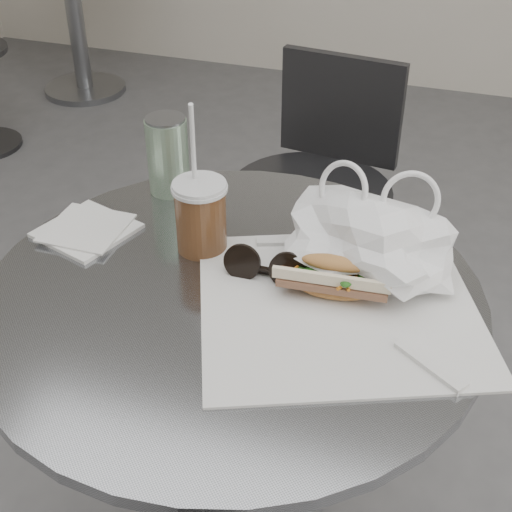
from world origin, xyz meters
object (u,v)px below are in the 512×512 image
(chair_far, at_px, (314,230))
(iced_coffee, at_px, (201,215))
(banh_mi, at_px, (334,278))
(cafe_table, at_px, (235,416))
(sunglasses, at_px, (265,268))
(drink_can, at_px, (168,155))

(chair_far, height_order, iced_coffee, iced_coffee)
(banh_mi, bearing_deg, iced_coffee, 160.83)
(cafe_table, relative_size, chair_far, 0.97)
(iced_coffee, distance_m, sunglasses, 0.14)
(banh_mi, xyz_separation_m, drink_can, (-0.36, 0.22, 0.04))
(chair_far, distance_m, drink_can, 0.72)
(iced_coffee, distance_m, drink_can, 0.20)
(banh_mi, height_order, drink_can, drink_can)
(sunglasses, distance_m, drink_can, 0.33)
(iced_coffee, bearing_deg, chair_far, 87.64)
(cafe_table, distance_m, sunglasses, 0.30)
(chair_far, height_order, sunglasses, sunglasses)
(chair_far, bearing_deg, iced_coffee, 94.67)
(banh_mi, bearing_deg, chair_far, 100.74)
(cafe_table, bearing_deg, iced_coffee, 132.00)
(cafe_table, relative_size, iced_coffee, 2.95)
(drink_can, bearing_deg, banh_mi, -31.28)
(sunglasses, bearing_deg, iced_coffee, 156.11)
(chair_far, bearing_deg, drink_can, 80.94)
(banh_mi, xyz_separation_m, iced_coffee, (-0.23, 0.06, 0.03))
(iced_coffee, height_order, drink_can, iced_coffee)
(sunglasses, bearing_deg, chair_far, 96.23)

